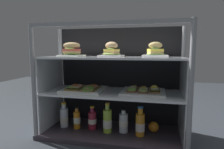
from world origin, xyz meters
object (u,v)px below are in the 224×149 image
plated_roll_sandwich_near_left_corner (155,52)px  juice_bottle_tucked_behind (77,120)px  juice_bottle_front_middle (64,117)px  open_sandwich_tray_near_left_corner (84,88)px  juice_bottle_near_post (92,120)px  open_sandwich_tray_mid_right (143,90)px  juice_bottle_front_second (107,121)px  plated_roll_sandwich_mid_right (111,51)px  plated_roll_sandwich_center (72,51)px  orange_fruit_beside_bottles (154,127)px  juice_bottle_front_left_end (140,124)px  juice_bottle_back_right (123,122)px

plated_roll_sandwich_near_left_corner → juice_bottle_tucked_behind: 0.86m
juice_bottle_front_middle → plated_roll_sandwich_near_left_corner: bearing=1.0°
open_sandwich_tray_near_left_corner → juice_bottle_near_post: open_sandwich_tray_near_left_corner is taller
open_sandwich_tray_mid_right → juice_bottle_front_second: (-0.28, -0.06, -0.25)m
plated_roll_sandwich_mid_right → juice_bottle_front_middle: plated_roll_sandwich_mid_right is taller
plated_roll_sandwich_center → juice_bottle_front_second: plated_roll_sandwich_center is taller
open_sandwich_tray_near_left_corner → open_sandwich_tray_mid_right: same height
open_sandwich_tray_mid_right → orange_fruit_beside_bottles: bearing=18.2°
juice_bottle_tucked_behind → juice_bottle_front_left_end: size_ratio=0.80×
orange_fruit_beside_bottles → plated_roll_sandwich_near_left_corner: bearing=-93.1°
open_sandwich_tray_mid_right → juice_bottle_front_middle: open_sandwich_tray_mid_right is taller
juice_bottle_front_left_end → orange_fruit_beside_bottles: bearing=42.9°
juice_bottle_tucked_behind → juice_bottle_front_left_end: 0.54m
juice_bottle_near_post → orange_fruit_beside_bottles: (0.51, 0.06, -0.04)m
plated_roll_sandwich_near_left_corner → open_sandwich_tray_near_left_corner: 0.65m
plated_roll_sandwich_center → plated_roll_sandwich_near_left_corner: (0.65, 0.05, -0.01)m
juice_bottle_near_post → orange_fruit_beside_bottles: 0.51m
open_sandwich_tray_mid_right → juice_bottle_back_right: bearing=-169.1°
plated_roll_sandwich_mid_right → plated_roll_sandwich_near_left_corner: plated_roll_sandwich_mid_right is taller
juice_bottle_tucked_behind → juice_bottle_front_second: juice_bottle_front_second is taller
juice_bottle_front_second → orange_fruit_beside_bottles: (0.37, 0.09, -0.05)m
juice_bottle_front_middle → juice_bottle_near_post: (0.26, 0.00, -0.01)m
open_sandwich_tray_near_left_corner → juice_bottle_front_second: (0.21, -0.03, -0.25)m
juice_bottle_near_post → open_sandwich_tray_near_left_corner: bearing=178.9°
juice_bottle_back_right → orange_fruit_beside_bottles: (0.24, 0.06, -0.04)m
plated_roll_sandwich_near_left_corner → juice_bottle_front_left_end: size_ratio=0.81×
juice_bottle_back_right → orange_fruit_beside_bottles: juice_bottle_back_right is taller
juice_bottle_front_middle → juice_bottle_near_post: juice_bottle_front_middle is taller
plated_roll_sandwich_mid_right → juice_bottle_back_right: 0.58m
open_sandwich_tray_near_left_corner → juice_bottle_near_post: 0.28m
juice_bottle_tucked_behind → orange_fruit_beside_bottles: bearing=6.5°
juice_bottle_front_middle → juice_bottle_back_right: size_ratio=1.11×
juice_bottle_front_second → juice_bottle_back_right: juice_bottle_front_second is taller
open_sandwich_tray_near_left_corner → juice_bottle_back_right: size_ratio=1.75×
juice_bottle_tucked_behind → juice_bottle_back_right: juice_bottle_back_right is taller
juice_bottle_front_second → juice_bottle_back_right: size_ratio=1.25×
open_sandwich_tray_near_left_corner → juice_bottle_front_left_end: (0.47, -0.03, -0.26)m
open_sandwich_tray_near_left_corner → juice_bottle_front_left_end: 0.54m
juice_bottle_back_right → juice_bottle_front_left_end: 0.14m
plated_roll_sandwich_center → open_sandwich_tray_near_left_corner: 0.33m
plated_roll_sandwich_near_left_corner → juice_bottle_near_post: size_ratio=0.95×
plated_roll_sandwich_near_left_corner → open_sandwich_tray_mid_right: 0.32m
plated_roll_sandwich_mid_right → juice_bottle_tucked_behind: size_ratio=0.99×
plated_roll_sandwich_mid_right → juice_bottle_front_left_end: (0.24, -0.05, -0.56)m
plated_roll_sandwich_mid_right → open_sandwich_tray_near_left_corner: 0.39m
juice_bottle_near_post → juice_bottle_front_left_end: juice_bottle_front_left_end is taller
plated_roll_sandwich_near_left_corner → open_sandwich_tray_mid_right: bearing=166.6°
open_sandwich_tray_mid_right → juice_bottle_front_middle: size_ratio=1.57×
plated_roll_sandwich_near_left_corner → juice_bottle_front_left_end: 0.57m
plated_roll_sandwich_near_left_corner → open_sandwich_tray_mid_right: plated_roll_sandwich_near_left_corner is taller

